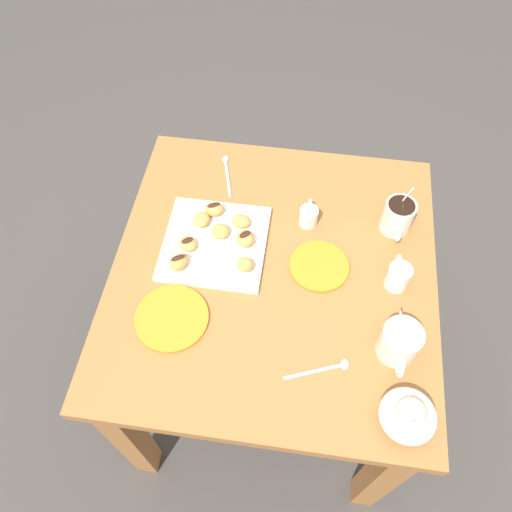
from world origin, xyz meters
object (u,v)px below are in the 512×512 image
object	(u,v)px
chocolate_sauce_pitcher	(309,215)
beignet_6	(220,231)
beignet_1	(245,265)
coffee_mug_cream_right	(400,342)
beignet_2	(245,239)
beignet_7	(214,209)
beignet_5	(202,220)
beignet_3	(241,221)
saucer_orange_right	(172,318)
beignet_0	(179,262)
pastry_plate_square	(215,243)
cream_pitcher_white	(398,276)
coffee_mug_cream_left	(398,216)
dining_table	(272,295)
beignet_4	(188,244)
ice_cream_bowl	(408,415)
saucer_orange_left	(319,266)

from	to	relation	value
chocolate_sauce_pitcher	beignet_6	size ratio (longest dim) A/B	1.80
beignet_6	beignet_1	bearing A→B (deg)	39.72
coffee_mug_cream_right	beignet_2	xyz separation A→B (m)	(-0.25, -0.40, -0.02)
beignet_1	beignet_7	bearing A→B (deg)	-146.32
beignet_7	beignet_5	bearing A→B (deg)	-35.07
coffee_mug_cream_right	beignet_3	bearing A→B (deg)	-126.34
saucer_orange_right	beignet_0	xyz separation A→B (m)	(-0.15, -0.01, 0.03)
chocolate_sauce_pitcher	beignet_0	distance (m)	0.38
pastry_plate_square	cream_pitcher_white	distance (m)	0.49
beignet_6	chocolate_sauce_pitcher	bearing A→B (deg)	110.96
coffee_mug_cream_left	beignet_5	size ratio (longest dim) A/B	2.99
dining_table	saucer_orange_right	world-z (taller)	saucer_orange_right
beignet_4	beignet_5	distance (m)	0.09
pastry_plate_square	saucer_orange_right	world-z (taller)	pastry_plate_square
beignet_2	beignet_3	xyz separation A→B (m)	(-0.06, -0.02, -0.00)
dining_table	beignet_5	bearing A→B (deg)	-117.55
beignet_6	beignet_3	bearing A→B (deg)	130.06
saucer_orange_right	beignet_7	bearing A→B (deg)	172.03
chocolate_sauce_pitcher	beignet_0	bearing A→B (deg)	-57.51
dining_table	beignet_1	bearing A→B (deg)	-75.66
beignet_3	coffee_mug_cream_left	bearing A→B (deg)	98.16
beignet_0	beignet_1	distance (m)	0.17
chocolate_sauce_pitcher	beignet_7	bearing A→B (deg)	-86.02
coffee_mug_cream_right	saucer_orange_right	xyz separation A→B (m)	(-0.01, -0.55, -0.05)
coffee_mug_cream_left	coffee_mug_cream_right	bearing A→B (deg)	-0.00
cream_pitcher_white	chocolate_sauce_pitcher	bearing A→B (deg)	-124.91
dining_table	beignet_2	size ratio (longest dim) A/B	17.45
beignet_3	saucer_orange_right	bearing A→B (deg)	-22.76
beignet_3	beignet_7	size ratio (longest dim) A/B	0.98
dining_table	coffee_mug_cream_right	distance (m)	0.42
ice_cream_bowl	beignet_5	bearing A→B (deg)	-130.13
beignet_1	beignet_5	xyz separation A→B (m)	(-0.13, -0.14, -0.00)
chocolate_sauce_pitcher	saucer_orange_right	distance (m)	0.47
ice_cream_bowl	coffee_mug_cream_left	bearing A→B (deg)	-178.01
coffee_mug_cream_left	beignet_5	bearing A→B (deg)	-82.35
beignet_0	beignet_7	bearing A→B (deg)	162.67
beignet_4	beignet_7	xyz separation A→B (m)	(-0.12, 0.05, 0.00)
coffee_mug_cream_left	beignet_2	size ratio (longest dim) A/B	2.92
coffee_mug_cream_left	ice_cream_bowl	xyz separation A→B (m)	(0.54, 0.02, -0.01)
coffee_mug_cream_left	dining_table	bearing A→B (deg)	-59.90
saucer_orange_left	beignet_1	size ratio (longest dim) A/B	3.48
saucer_orange_right	beignet_5	bearing A→B (deg)	176.32
dining_table	coffee_mug_cream_left	distance (m)	0.42
beignet_2	beignet_7	xyz separation A→B (m)	(-0.09, -0.10, -0.00)
ice_cream_bowl	coffee_mug_cream_right	bearing A→B (deg)	-173.49
beignet_0	beignet_1	xyz separation A→B (m)	(-0.02, 0.17, 0.00)
dining_table	saucer_orange_right	size ratio (longest dim) A/B	4.84
coffee_mug_cream_left	beignet_7	size ratio (longest dim) A/B	2.79
pastry_plate_square	beignet_5	xyz separation A→B (m)	(-0.06, -0.05, 0.02)
coffee_mug_cream_left	beignet_2	bearing A→B (deg)	-73.29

